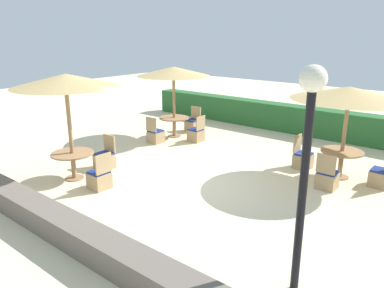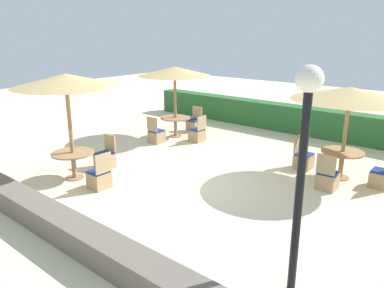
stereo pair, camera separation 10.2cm
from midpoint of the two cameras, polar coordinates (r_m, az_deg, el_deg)
ground_plane at (r=9.62m, az=-1.99°, el=-5.93°), size 40.00×40.00×0.00m
hedge_row at (r=14.87m, az=15.31°, el=3.72°), size 13.00×0.70×1.02m
stone_border at (r=7.61m, az=-19.37°, el=-11.44°), size 10.00×0.56×0.47m
lamp_post at (r=5.16m, az=17.26°, el=0.74°), size 0.36×0.36×3.32m
parasol_back_left at (r=13.41m, az=-2.43°, el=10.97°), size 2.59×2.59×2.54m
round_table_back_left at (r=13.71m, az=-2.34°, el=3.48°), size 1.08×1.08×0.72m
patio_chair_back_left_north at (r=14.52m, az=0.54°, el=3.01°), size 0.46×0.46×0.93m
patio_chair_back_left_south at (r=13.02m, az=-5.22°, el=1.32°), size 0.46×0.46×0.93m
patio_chair_back_left_east at (r=13.14m, az=1.05°, el=1.53°), size 0.46×0.46×0.93m
parasol_back_right at (r=10.14m, az=23.19°, el=7.06°), size 2.88×2.88×2.41m
round_table_back_right at (r=10.51m, az=22.17°, el=-1.83°), size 1.08×1.08×0.74m
patio_chair_back_right_west at (r=10.99m, az=16.83°, el=-2.27°), size 0.46×0.46×0.93m
patio_chair_back_right_east at (r=10.40m, az=27.16°, el=-4.55°), size 0.46×0.46×0.93m
patio_chair_back_right_south at (r=9.75m, az=20.19°, el=-5.04°), size 0.46×0.46×0.93m
parasol_front_left at (r=9.76m, az=-18.41°, el=9.13°), size 2.60×2.60×2.73m
round_table_front_left at (r=10.19m, az=-17.39°, el=-2.01°), size 1.08×1.08×0.71m
patio_chair_front_left_east at (r=9.48m, az=-13.60°, el=-5.06°), size 0.46×0.46×0.93m
patio_chair_front_left_north at (r=10.84m, az=-12.80°, el=-2.23°), size 0.46×0.46×0.93m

